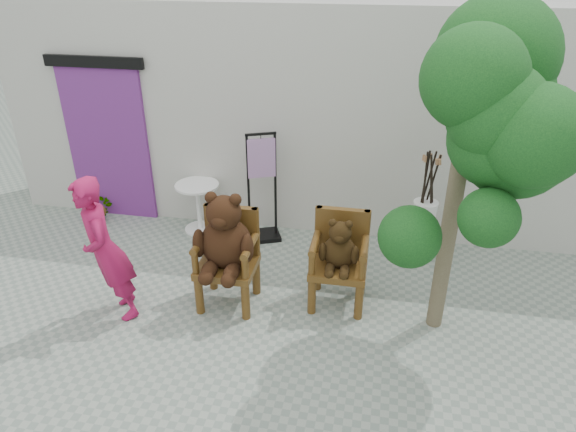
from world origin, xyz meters
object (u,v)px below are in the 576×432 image
object	(u,v)px
chair_big	(226,243)
person	(106,251)
display_stand	(262,200)
chair_small	(339,252)
tree	(498,111)
cafe_table	(198,202)
stool_bucket	(424,214)

from	to	relation	value
chair_big	person	size ratio (longest dim) A/B	0.84
chair_big	display_stand	bearing A→B (deg)	88.40
chair_small	tree	xyz separation A→B (m)	(1.28, -0.28, 1.72)
cafe_table	display_stand	world-z (taller)	display_stand
person	display_stand	bearing A→B (deg)	111.90
display_stand	tree	size ratio (longest dim) A/B	0.46
chair_big	chair_small	size ratio (longest dim) A/B	1.28
chair_big	person	world-z (taller)	person
chair_small	person	size ratio (longest dim) A/B	0.66
cafe_table	tree	distance (m)	4.18
person	display_stand	size ratio (longest dim) A/B	1.08
cafe_table	chair_small	bearing A→B (deg)	-31.67
display_stand	tree	bearing A→B (deg)	-55.03
display_stand	stool_bucket	size ratio (longest dim) A/B	1.04
chair_small	display_stand	distance (m)	1.69
cafe_table	stool_bucket	size ratio (longest dim) A/B	0.48
chair_big	tree	xyz separation A→B (m)	(2.48, -0.03, 1.59)
chair_small	cafe_table	bearing A→B (deg)	148.33
person	cafe_table	distance (m)	2.04
chair_big	display_stand	world-z (taller)	display_stand
chair_small	display_stand	world-z (taller)	display_stand
person	display_stand	xyz separation A→B (m)	(1.19, 1.93, -0.23)
chair_big	person	xyz separation A→B (m)	(-1.15, -0.45, 0.05)
stool_bucket	cafe_table	bearing A→B (deg)	176.14
cafe_table	display_stand	xyz separation A→B (m)	(0.93, -0.06, 0.14)
tree	cafe_table	bearing A→B (deg)	155.00
tree	person	bearing A→B (deg)	-173.35
chair_small	stool_bucket	bearing A→B (deg)	48.95
chair_small	stool_bucket	distance (m)	1.44
chair_big	chair_small	xyz separation A→B (m)	(1.20, 0.25, -0.13)
chair_big	tree	world-z (taller)	tree
display_stand	person	bearing A→B (deg)	-144.79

